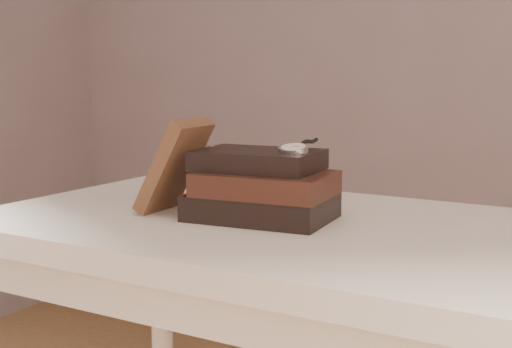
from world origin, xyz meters
The scene contains 5 objects.
table centered at (0.00, 0.35, 0.66)m, with size 1.00×0.60×0.75m.
book_stack centered at (-0.03, 0.34, 0.80)m, with size 0.25×0.18×0.11m.
journal centered at (-0.18, 0.31, 0.83)m, with size 0.03×0.11×0.17m, color #3D2517.
pocket_watch centered at (0.03, 0.34, 0.87)m, with size 0.05×0.15×0.02m.
eyeglasses centered at (-0.12, 0.41, 0.82)m, with size 0.11×0.12×0.05m.
Camera 1 is at (0.55, -0.66, 1.00)m, focal length 49.93 mm.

